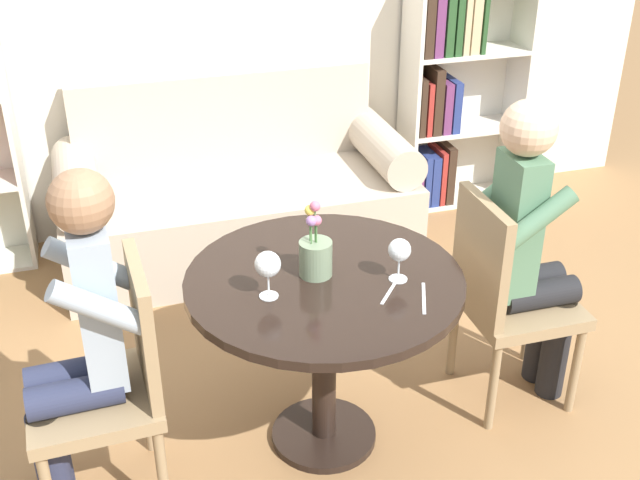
% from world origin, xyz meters
% --- Properties ---
extents(ground_plane, '(16.00, 16.00, 0.00)m').
position_xyz_m(ground_plane, '(0.00, 0.00, 0.00)').
color(ground_plane, olive).
extents(round_table, '(0.97, 0.97, 0.72)m').
position_xyz_m(round_table, '(0.00, 0.00, 0.58)').
color(round_table, black).
rests_on(round_table, ground_plane).
extents(couch, '(1.82, 0.80, 0.92)m').
position_xyz_m(couch, '(0.00, 1.56, 0.31)').
color(couch, '#B7A893').
rests_on(couch, ground_plane).
extents(bookshelf_right, '(0.70, 0.28, 1.38)m').
position_xyz_m(bookshelf_right, '(1.33, 1.82, 0.71)').
color(bookshelf_right, silver).
rests_on(bookshelf_right, ground_plane).
extents(chair_left, '(0.43, 0.43, 0.90)m').
position_xyz_m(chair_left, '(-0.74, -0.05, 0.49)').
color(chair_left, '#937A56').
rests_on(chair_left, ground_plane).
extents(chair_right, '(0.42, 0.42, 0.90)m').
position_xyz_m(chair_right, '(0.74, 0.04, 0.49)').
color(chair_right, '#937A56').
rests_on(chair_right, ground_plane).
extents(person_left, '(0.43, 0.35, 1.24)m').
position_xyz_m(person_left, '(-0.83, -0.05, 0.65)').
color(person_left, '#282D47').
rests_on(person_left, ground_plane).
extents(person_right, '(0.42, 0.34, 1.27)m').
position_xyz_m(person_right, '(0.83, 0.04, 0.67)').
color(person_right, black).
rests_on(person_right, ground_plane).
extents(wine_glass_left, '(0.09, 0.09, 0.17)m').
position_xyz_m(wine_glass_left, '(-0.21, -0.06, 0.84)').
color(wine_glass_left, white).
rests_on(wine_glass_left, round_table).
extents(wine_glass_right, '(0.08, 0.08, 0.16)m').
position_xyz_m(wine_glass_right, '(0.24, -0.09, 0.83)').
color(wine_glass_right, white).
rests_on(wine_glass_right, round_table).
extents(flower_vase, '(0.11, 0.11, 0.28)m').
position_xyz_m(flower_vase, '(-0.02, 0.03, 0.80)').
color(flower_vase, gray).
rests_on(flower_vase, round_table).
extents(knife_left_setting, '(0.08, 0.18, 0.00)m').
position_xyz_m(knife_left_setting, '(0.27, -0.22, 0.72)').
color(knife_left_setting, silver).
rests_on(knife_left_setting, round_table).
extents(fork_left_setting, '(0.13, 0.15, 0.00)m').
position_xyz_m(fork_left_setting, '(0.19, -0.14, 0.72)').
color(fork_left_setting, silver).
rests_on(fork_left_setting, round_table).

